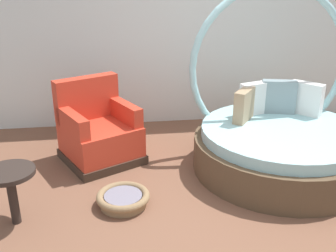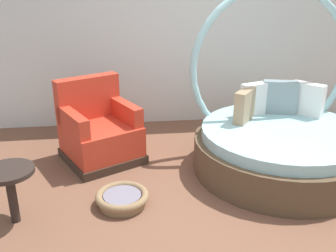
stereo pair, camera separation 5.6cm
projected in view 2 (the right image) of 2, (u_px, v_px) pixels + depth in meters
ground_plane at (216, 208)px, 3.73m from camera, size 8.00×8.00×0.02m
back_wall at (180, 26)px, 5.40m from camera, size 8.00×0.12×2.75m
round_daybed at (279, 137)px, 4.36m from camera, size 1.91×1.91×2.00m
red_armchair at (99, 132)px, 4.57m from camera, size 1.07×1.07×0.94m
pet_basket at (122, 198)px, 3.73m from camera, size 0.51×0.51×0.13m
side_table at (9, 179)px, 3.36m from camera, size 0.44×0.44×0.52m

